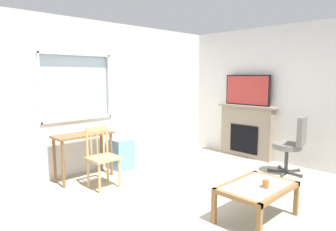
% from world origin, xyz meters
% --- Properties ---
extents(ground, '(6.51, 5.42, 0.02)m').
position_xyz_m(ground, '(0.00, 0.00, -0.01)').
color(ground, '#B2A893').
extents(wall_back_with_window, '(5.51, 0.15, 2.61)m').
position_xyz_m(wall_back_with_window, '(0.03, 2.21, 1.29)').
color(wall_back_with_window, silver).
rests_on(wall_back_with_window, ground).
extents(wall_right, '(0.12, 4.62, 2.61)m').
position_xyz_m(wall_right, '(2.82, 0.00, 1.30)').
color(wall_right, silver).
rests_on(wall_right, ground).
extents(desk_under_window, '(0.95, 0.40, 0.75)m').
position_xyz_m(desk_under_window, '(-0.42, 1.86, 0.61)').
color(desk_under_window, brown).
rests_on(desk_under_window, ground).
extents(wooden_chair, '(0.42, 0.40, 0.90)m').
position_xyz_m(wooden_chair, '(-0.40, 1.35, 0.46)').
color(wooden_chair, tan).
rests_on(wooden_chair, ground).
extents(plastic_drawer_unit, '(0.35, 0.40, 0.54)m').
position_xyz_m(plastic_drawer_unit, '(0.33, 1.91, 0.27)').
color(plastic_drawer_unit, '#72ADDB').
rests_on(plastic_drawer_unit, ground).
extents(fireplace, '(0.26, 1.24, 1.07)m').
position_xyz_m(fireplace, '(2.66, 0.76, 0.54)').
color(fireplace, gray).
rests_on(fireplace, ground).
extents(tv, '(0.06, 0.98, 0.61)m').
position_xyz_m(tv, '(2.64, 0.76, 1.38)').
color(tv, black).
rests_on(tv, fireplace).
extents(office_chair, '(0.58, 0.57, 1.00)m').
position_xyz_m(office_chair, '(2.22, -0.39, 0.55)').
color(office_chair, slate).
rests_on(office_chair, ground).
extents(coffee_table, '(0.93, 0.61, 0.41)m').
position_xyz_m(coffee_table, '(0.34, -0.81, 0.35)').
color(coffee_table, '#8C9E99').
rests_on(coffee_table, ground).
extents(sippy_cup, '(0.07, 0.07, 0.09)m').
position_xyz_m(sippy_cup, '(0.34, -0.91, 0.46)').
color(sippy_cup, orange).
rests_on(sippy_cup, coffee_table).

